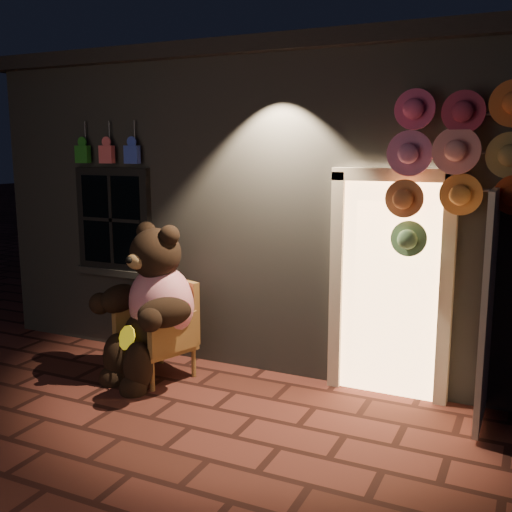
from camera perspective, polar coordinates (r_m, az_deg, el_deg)
The scene contains 5 objects.
ground at distance 5.40m, azimuth -6.26°, elevation -15.89°, with size 60.00×60.00×0.00m, color #592822.
shop_building at distance 8.52m, azimuth 7.75°, elevation 5.87°, with size 7.30×5.95×3.51m.
wicker_armchair at distance 6.40m, azimuth -8.92°, elevation -6.83°, with size 0.85×0.81×1.01m.
teddy_bear at distance 6.25m, azimuth -9.84°, elevation -4.83°, with size 1.17×1.09×1.71m.
hat_rack at distance 5.41m, azimuth 20.67°, elevation 8.38°, with size 1.74×0.22×2.89m.
Camera 1 is at (2.57, -4.11, 2.37)m, focal length 42.00 mm.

